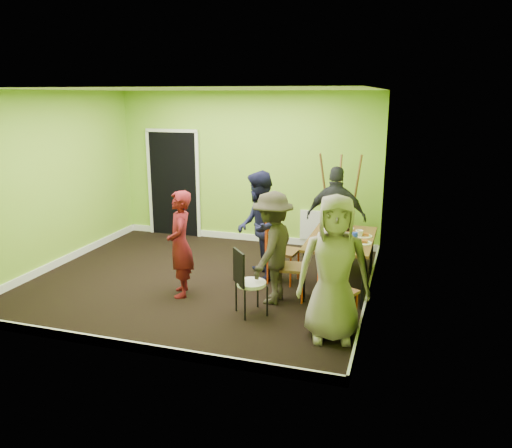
{
  "coord_description": "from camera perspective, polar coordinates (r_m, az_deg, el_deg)",
  "views": [
    {
      "loc": [
        2.9,
        -6.55,
        2.73
      ],
      "look_at": [
        0.88,
        0.0,
        0.94
      ],
      "focal_mm": 35.0,
      "sensor_mm": 36.0,
      "label": 1
    }
  ],
  "objects": [
    {
      "name": "ground",
      "position": [
        7.67,
        -6.31,
        -6.35
      ],
      "size": [
        5.0,
        5.0,
        0.0
      ],
      "primitive_type": "plane",
      "color": "black",
      "rests_on": "ground"
    },
    {
      "name": "room_walls",
      "position": [
        7.42,
        -6.56,
        0.92
      ],
      "size": [
        5.04,
        4.54,
        2.82
      ],
      "color": "#8EC232",
      "rests_on": "ground"
    },
    {
      "name": "dining_table",
      "position": [
        7.23,
        9.71,
        -1.97
      ],
      "size": [
        0.9,
        1.5,
        0.75
      ],
      "color": "black",
      "rests_on": "ground"
    },
    {
      "name": "chair_left_far",
      "position": [
        7.42,
        2.53,
        -2.32
      ],
      "size": [
        0.47,
        0.46,
        1.02
      ],
      "rotation": [
        0.0,
        0.0,
        -1.67
      ],
      "color": "#EB4616",
      "rests_on": "ground"
    },
    {
      "name": "chair_left_near",
      "position": [
        6.82,
        3.39,
        -4.16
      ],
      "size": [
        0.44,
        0.44,
        0.97
      ],
      "rotation": [
        0.0,
        0.0,
        -1.46
      ],
      "color": "#EB4616",
      "rests_on": "ground"
    },
    {
      "name": "chair_back_end",
      "position": [
        8.05,
        9.38,
        -0.09
      ],
      "size": [
        0.47,
        0.54,
        1.02
      ],
      "rotation": [
        0.0,
        0.0,
        3.01
      ],
      "color": "#EB4616",
      "rests_on": "ground"
    },
    {
      "name": "chair_front_end",
      "position": [
        6.04,
        9.04,
        -7.12
      ],
      "size": [
        0.5,
        0.5,
        0.92
      ],
      "rotation": [
        0.0,
        0.0,
        -0.44
      ],
      "color": "#EB4616",
      "rests_on": "ground"
    },
    {
      "name": "chair_bentwood",
      "position": [
        6.31,
        -1.04,
        -6.31
      ],
      "size": [
        0.48,
        0.47,
        0.87
      ],
      "rotation": [
        0.0,
        0.0,
        -0.87
      ],
      "color": "black",
      "rests_on": "ground"
    },
    {
      "name": "easel",
      "position": [
        8.61,
        9.5,
        2.03
      ],
      "size": [
        0.72,
        0.68,
        1.79
      ],
      "color": "brown",
      "rests_on": "ground"
    },
    {
      "name": "plate_near_left",
      "position": [
        7.62,
        8.39,
        -0.59
      ],
      "size": [
        0.22,
        0.22,
        0.01
      ],
      "primitive_type": "cylinder",
      "color": "white",
      "rests_on": "dining_table"
    },
    {
      "name": "plate_near_right",
      "position": [
        6.92,
        7.39,
        -2.11
      ],
      "size": [
        0.26,
        0.26,
        0.01
      ],
      "primitive_type": "cylinder",
      "color": "white",
      "rests_on": "dining_table"
    },
    {
      "name": "plate_far_back",
      "position": [
        7.7,
        10.16,
        -0.49
      ],
      "size": [
        0.26,
        0.26,
        0.01
      ],
      "primitive_type": "cylinder",
      "color": "white",
      "rests_on": "dining_table"
    },
    {
      "name": "plate_far_front",
      "position": [
        6.65,
        9.55,
        -2.88
      ],
      "size": [
        0.26,
        0.26,
        0.01
      ],
      "primitive_type": "cylinder",
      "color": "white",
      "rests_on": "dining_table"
    },
    {
      "name": "plate_wall_back",
      "position": [
        7.34,
        12.26,
        -1.35
      ],
      "size": [
        0.23,
        0.23,
        0.01
      ],
      "primitive_type": "cylinder",
      "color": "white",
      "rests_on": "dining_table"
    },
    {
      "name": "plate_wall_front",
      "position": [
        7.0,
        12.1,
        -2.11
      ],
      "size": [
        0.24,
        0.24,
        0.01
      ],
      "primitive_type": "cylinder",
      "color": "white",
      "rests_on": "dining_table"
    },
    {
      "name": "thermos",
      "position": [
        7.26,
        9.2,
        -0.63
      ],
      "size": [
        0.06,
        0.06,
        0.2
      ],
      "primitive_type": "cylinder",
      "color": "white",
      "rests_on": "dining_table"
    },
    {
      "name": "blue_bottle",
      "position": [
        6.86,
        11.23,
        -1.69
      ],
      "size": [
        0.08,
        0.08,
        0.18
      ],
      "primitive_type": "cylinder",
      "color": "#1A35CA",
      "rests_on": "dining_table"
    },
    {
      "name": "orange_bottle",
      "position": [
        7.39,
        9.8,
        -0.82
      ],
      "size": [
        0.04,
        0.04,
        0.09
      ],
      "primitive_type": "cylinder",
      "color": "#EB4616",
      "rests_on": "dining_table"
    },
    {
      "name": "glass_mid",
      "position": [
        7.48,
        9.48,
        -0.6
      ],
      "size": [
        0.06,
        0.06,
        0.09
      ],
      "primitive_type": "cylinder",
      "color": "black",
      "rests_on": "dining_table"
    },
    {
      "name": "glass_back",
      "position": [
        7.58,
        10.43,
        -0.41
      ],
      "size": [
        0.07,
        0.07,
        0.1
      ],
      "primitive_type": "cylinder",
      "color": "black",
      "rests_on": "dining_table"
    },
    {
      "name": "glass_front",
      "position": [
        6.7,
        10.7,
        -2.41
      ],
      "size": [
        0.07,
        0.07,
        0.1
      ],
      "primitive_type": "cylinder",
      "color": "black",
      "rests_on": "dining_table"
    },
    {
      "name": "cup_a",
      "position": [
        7.06,
        8.35,
        -1.45
      ],
      "size": [
        0.12,
        0.12,
        0.1
      ],
      "primitive_type": "imported",
      "color": "white",
      "rests_on": "dining_table"
    },
    {
      "name": "cup_b",
      "position": [
        7.29,
        11.72,
        -1.08
      ],
      "size": [
        0.11,
        0.11,
        0.1
      ],
      "primitive_type": "imported",
      "color": "white",
      "rests_on": "dining_table"
    },
    {
      "name": "person_standing",
      "position": [
        6.93,
        -8.66,
        -2.27
      ],
      "size": [
        0.55,
        0.64,
        1.48
      ],
      "primitive_type": "imported",
      "rotation": [
        0.0,
        0.0,
        -1.15
      ],
      "color": "maroon",
      "rests_on": "ground"
    },
    {
      "name": "person_left_far",
      "position": [
        7.41,
        0.31,
        -0.29
      ],
      "size": [
        0.86,
        0.97,
        1.65
      ],
      "primitive_type": "imported",
      "rotation": [
        0.0,
        0.0,
        -1.23
      ],
      "color": "#141533",
      "rests_on": "ground"
    },
    {
      "name": "person_left_near",
      "position": [
        6.62,
        1.9,
        -2.75
      ],
      "size": [
        0.65,
        1.03,
        1.52
      ],
      "primitive_type": "imported",
      "rotation": [
        0.0,
        0.0,
        -1.66
      ],
      "color": "#2B271D",
      "rests_on": "ground"
    },
    {
      "name": "person_back_end",
      "position": [
        8.11,
        9.13,
        0.77
      ],
      "size": [
        0.97,
        0.42,
        1.64
      ],
      "primitive_type": "imported",
      "rotation": [
        0.0,
        0.0,
        3.12
      ],
      "color": "#212327",
      "rests_on": "ground"
    },
    {
      "name": "person_front_end",
      "position": [
        5.66,
        8.9,
        -5.06
      ],
      "size": [
        0.92,
        0.69,
        1.69
      ],
      "primitive_type": "imported",
      "rotation": [
        0.0,
        0.0,
        0.21
      ],
      "color": "gray",
      "rests_on": "ground"
    }
  ]
}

